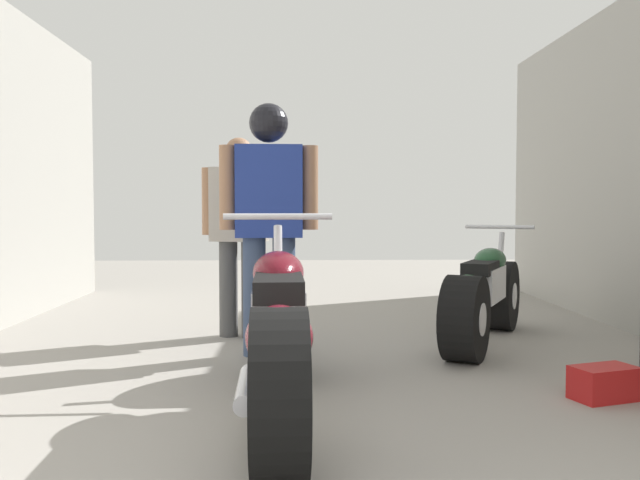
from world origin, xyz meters
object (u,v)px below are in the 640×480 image
red_toolbox (604,383)px  motorcycle_black_naked (483,297)px  motorcycle_maroon_cruiser (278,335)px  mechanic_in_blue (239,225)px  mechanic_with_helmet (269,205)px

red_toolbox → motorcycle_black_naked: bearing=99.5°
motorcycle_maroon_cruiser → motorcycle_black_naked: size_ratio=1.19×
mechanic_in_blue → red_toolbox: 2.94m
motorcycle_black_naked → mechanic_with_helmet: 1.78m
motorcycle_maroon_cruiser → mechanic_in_blue: (-0.37, 2.16, 0.48)m
mechanic_with_helmet → red_toolbox: bearing=-32.3°
motorcycle_black_naked → red_toolbox: 1.54m
mechanic_in_blue → motorcycle_black_naked: bearing=-11.1°
motorcycle_maroon_cruiser → mechanic_in_blue: bearing=99.7°
red_toolbox → mechanic_with_helmet: bearing=147.7°
motorcycle_maroon_cruiser → red_toolbox: motorcycle_maroon_cruiser is taller
motorcycle_maroon_cruiser → red_toolbox: 1.81m
mechanic_in_blue → red_toolbox: size_ratio=4.66×
motorcycle_black_naked → mechanic_in_blue: bearing=168.9°
motorcycle_maroon_cruiser → mechanic_with_helmet: 1.60m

